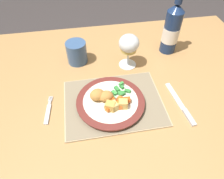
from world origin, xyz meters
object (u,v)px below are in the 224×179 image
dining_table (119,98)px  wine_glass (129,45)px  drinking_cup (77,52)px  dinner_plate (111,102)px  table_knife (182,107)px  bottle (172,29)px  fork (48,112)px

dining_table → wine_glass: (0.06, 0.11, 0.19)m
wine_glass → drinking_cup: size_ratio=1.54×
dinner_plate → dining_table: bearing=62.5°
dining_table → table_knife: size_ratio=6.60×
dinner_plate → bottle: (0.32, 0.28, 0.09)m
dining_table → drinking_cup: drinking_cup is taller
wine_glass → bottle: 0.22m
dinner_plate → wine_glass: wine_glass is taller
fork → wine_glass: wine_glass is taller
table_knife → bottle: size_ratio=0.69×
bottle → drinking_cup: bearing=-178.5°
wine_glass → bottle: bottle is taller
dinner_plate → bottle: 0.43m
dining_table → table_knife: (0.20, -0.15, 0.09)m
table_knife → drinking_cup: drinking_cup is taller
fork → bottle: bottle is taller
wine_glass → drinking_cup: bearing=163.8°
dining_table → bottle: (0.27, 0.18, 0.20)m
wine_glass → dining_table: bearing=-118.2°
dining_table → drinking_cup: bearing=131.6°
table_knife → wine_glass: wine_glass is taller
table_knife → fork: bearing=173.0°
drinking_cup → wine_glass: bearing=-16.2°
wine_glass → fork: bearing=-148.4°
dinner_plate → drinking_cup: 0.29m
dinner_plate → fork: (-0.22, 0.00, -0.01)m
bottle → drinking_cup: (-0.42, -0.01, -0.06)m
dining_table → fork: (-0.27, -0.09, 0.09)m
bottle → dining_table: bearing=-145.5°
drinking_cup → fork: bearing=-114.2°
fork → dinner_plate: bearing=-1.2°
fork → table_knife: table_knife is taller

